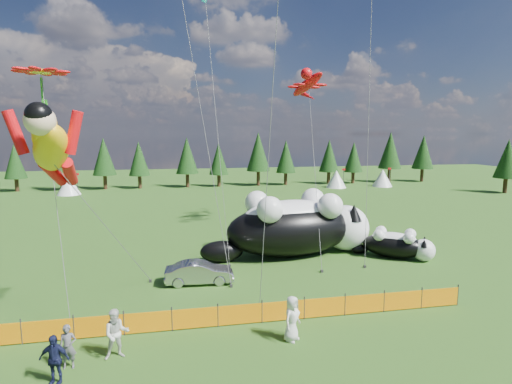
# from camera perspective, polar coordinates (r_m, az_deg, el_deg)

# --- Properties ---
(ground) EXTENTS (160.00, 160.00, 0.00)m
(ground) POSITION_cam_1_polar(r_m,az_deg,el_deg) (21.65, -3.49, -14.90)
(ground) COLOR #113C0A
(ground) RESTS_ON ground
(safety_fence) EXTENTS (22.06, 0.06, 1.10)m
(safety_fence) POSITION_cam_1_polar(r_m,az_deg,el_deg) (18.73, -2.28, -17.05)
(safety_fence) COLOR #262626
(safety_fence) RESTS_ON ground
(tree_line) EXTENTS (90.00, 4.00, 8.00)m
(tree_line) POSITION_cam_1_polar(r_m,az_deg,el_deg) (64.95, -8.63, 4.21)
(tree_line) COLOR black
(tree_line) RESTS_ON ground
(festival_tents) EXTENTS (50.00, 3.20, 2.80)m
(festival_tents) POSITION_cam_1_polar(r_m,az_deg,el_deg) (61.66, 1.88, 1.66)
(festival_tents) COLOR white
(festival_tents) RESTS_ON ground
(cat_large) EXTENTS (12.51, 5.47, 4.52)m
(cat_large) POSITION_cam_1_polar(r_m,az_deg,el_deg) (28.41, 6.05, -4.71)
(cat_large) COLOR black
(cat_large) RESTS_ON ground
(cat_small) EXTENTS (4.91, 4.00, 2.02)m
(cat_small) POSITION_cam_1_polar(r_m,az_deg,el_deg) (29.47, 19.51, -7.06)
(cat_small) COLOR black
(cat_small) RESTS_ON ground
(car) EXTENTS (3.96, 1.55, 1.29)m
(car) POSITION_cam_1_polar(r_m,az_deg,el_deg) (23.57, -8.09, -11.31)
(car) COLOR #ADADB2
(car) RESTS_ON ground
(spectator_a) EXTENTS (0.61, 0.41, 1.65)m
(spectator_a) POSITION_cam_1_polar(r_m,az_deg,el_deg) (17.06, -25.29, -19.35)
(spectator_a) COLOR #525156
(spectator_a) RESTS_ON ground
(spectator_b) EXTENTS (1.03, 0.71, 1.95)m
(spectator_b) POSITION_cam_1_polar(r_m,az_deg,el_deg) (16.98, -19.31, -18.58)
(spectator_b) COLOR silver
(spectator_b) RESTS_ON ground
(spectator_c) EXTENTS (1.12, 0.71, 1.77)m
(spectator_c) POSITION_cam_1_polar(r_m,az_deg,el_deg) (16.31, -26.88, -20.56)
(spectator_c) COLOR #141838
(spectator_c) RESTS_ON ground
(spectator_e) EXTENTS (1.09, 1.08, 1.91)m
(spectator_e) POSITION_cam_1_polar(r_m,az_deg,el_deg) (17.37, 5.15, -17.56)
(spectator_e) COLOR silver
(spectator_e) RESTS_ON ground
(superhero_kite) EXTENTS (5.77, 8.54, 11.02)m
(superhero_kite) POSITION_cam_1_polar(r_m,az_deg,el_deg) (17.83, -27.24, 5.46)
(superhero_kite) COLOR yellow
(superhero_kite) RESTS_ON ground
(gecko_kite) EXTENTS (4.99, 15.00, 17.25)m
(gecko_kite) POSITION_cam_1_polar(r_m,az_deg,el_deg) (36.07, 7.32, 14.96)
(gecko_kite) COLOR red
(gecko_kite) RESTS_ON ground
(flower_kite) EXTENTS (3.32, 5.87, 12.32)m
(flower_kite) POSITION_cam_1_polar(r_m,az_deg,el_deg) (23.03, -28.36, 14.52)
(flower_kite) COLOR red
(flower_kite) RESTS_ON ground
(diamond_kite_d) EXTENTS (1.15, 8.88, 20.69)m
(diamond_kite_d) POSITION_cam_1_polar(r_m,az_deg,el_deg) (34.04, -7.10, 24.43)
(diamond_kite_d) COLOR #0C948E
(diamond_kite_d) RESTS_ON ground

